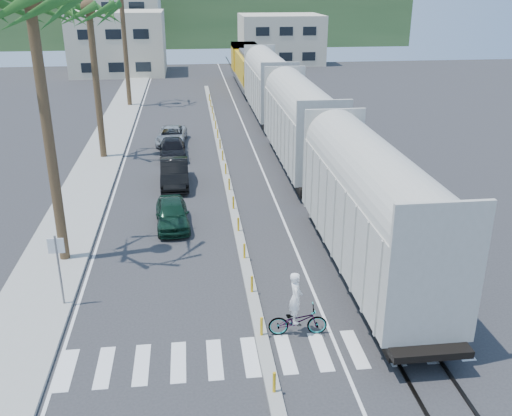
{
  "coord_description": "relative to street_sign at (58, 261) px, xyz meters",
  "views": [
    {
      "loc": [
        -2.2,
        -17.78,
        11.75
      ],
      "look_at": [
        0.68,
        6.34,
        2.0
      ],
      "focal_mm": 40.0,
      "sensor_mm": 36.0,
      "label": 1
    }
  ],
  "objects": [
    {
      "name": "car_second",
      "position": [
        4.08,
        13.65,
        -1.19
      ],
      "size": [
        1.82,
        4.82,
        1.57
      ],
      "primitive_type": "imported",
      "rotation": [
        0.0,
        0.0,
        0.02
      ],
      "color": "black",
      "rests_on": "ground"
    },
    {
      "name": "buildings",
      "position": [
        0.89,
        69.66,
        2.39
      ],
      "size": [
        38.0,
        27.0,
        10.0
      ],
      "color": "beige",
      "rests_on": "ground"
    },
    {
      "name": "ground",
      "position": [
        7.3,
        -2.0,
        -1.97
      ],
      "size": [
        140.0,
        140.0,
        0.0
      ],
      "primitive_type": "plane",
      "color": "#28282B",
      "rests_on": "ground"
    },
    {
      "name": "median",
      "position": [
        7.3,
        17.96,
        -1.88
      ],
      "size": [
        0.45,
        60.0,
        0.85
      ],
      "color": "gray",
      "rests_on": "ground"
    },
    {
      "name": "sidewalk",
      "position": [
        -1.2,
        23.0,
        -1.9
      ],
      "size": [
        3.0,
        90.0,
        0.15
      ],
      "primitive_type": "cube",
      "color": "gray",
      "rests_on": "ground"
    },
    {
      "name": "street_sign",
      "position": [
        0.0,
        0.0,
        0.0
      ],
      "size": [
        0.6,
        0.08,
        3.0
      ],
      "color": "slate",
      "rests_on": "ground"
    },
    {
      "name": "rails",
      "position": [
        12.3,
        26.0,
        -1.94
      ],
      "size": [
        1.56,
        100.0,
        0.06
      ],
      "color": "black",
      "rests_on": "ground"
    },
    {
      "name": "freight_train",
      "position": [
        12.3,
        21.75,
        0.93
      ],
      "size": [
        3.0,
        60.94,
        5.85
      ],
      "color": "#ADAC9F",
      "rests_on": "ground"
    },
    {
      "name": "crosswalk",
      "position": [
        7.3,
        -4.0,
        -1.97
      ],
      "size": [
        14.0,
        2.2,
        0.01
      ],
      "primitive_type": "cube",
      "color": "silver",
      "rests_on": "ground"
    },
    {
      "name": "lane_markings",
      "position": [
        5.15,
        23.0,
        -1.97
      ],
      "size": [
        9.42,
        90.0,
        0.01
      ],
      "color": "silver",
      "rests_on": "ground"
    },
    {
      "name": "car_rear",
      "position": [
        3.71,
        23.41,
        -1.33
      ],
      "size": [
        2.91,
        4.95,
        1.27
      ],
      "primitive_type": "imported",
      "rotation": [
        0.0,
        0.0,
        -0.09
      ],
      "color": "#ACAFB2",
      "rests_on": "ground"
    },
    {
      "name": "car_third",
      "position": [
        3.86,
        19.49,
        -1.32
      ],
      "size": [
        2.14,
        4.61,
        1.3
      ],
      "primitive_type": "imported",
      "rotation": [
        0.0,
        0.0,
        0.04
      ],
      "color": "black",
      "rests_on": "ground"
    },
    {
      "name": "car_lead",
      "position": [
        4.04,
        7.34,
        -1.28
      ],
      "size": [
        2.18,
        4.29,
        1.39
      ],
      "primitive_type": "imported",
      "rotation": [
        0.0,
        0.0,
        0.07
      ],
      "color": "black",
      "rests_on": "ground"
    },
    {
      "name": "cyclist",
      "position": [
        8.59,
        -2.87,
        -1.18
      ],
      "size": [
        1.0,
        2.18,
        2.46
      ],
      "rotation": [
        0.0,
        0.0,
        1.5
      ],
      "color": "#9EA0A5",
      "rests_on": "ground"
    },
    {
      "name": "hillside",
      "position": [
        7.3,
        98.0,
        4.03
      ],
      "size": [
        80.0,
        20.0,
        12.0
      ],
      "primitive_type": "cube",
      "color": "#385628",
      "rests_on": "ground"
    }
  ]
}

